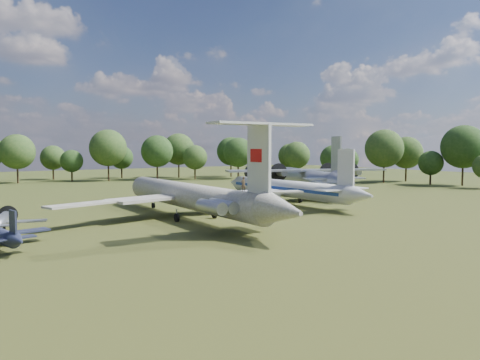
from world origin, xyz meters
TOP-DOWN VIEW (x-y plane):
  - ground at (0.00, 0.00)m, footprint 300.00×300.00m
  - il62_airliner at (0.25, -3.71)m, footprint 39.44×50.88m
  - tu104_jet at (23.09, 2.87)m, footprint 31.07×41.27m
  - an12_transport at (37.54, 12.87)m, footprint 47.04×49.52m
  - small_prop_northwest at (-23.41, -1.59)m, footprint 13.31×15.88m
  - person_on_il62 at (0.05, -17.53)m, footprint 0.65×0.47m

SIDE VIEW (x-z plane):
  - ground at x=0.00m, z-range 0.00..0.00m
  - small_prop_northwest at x=-23.41m, z-range 0.00..2.01m
  - tu104_jet at x=23.09m, z-range 0.00..4.11m
  - il62_airliner at x=0.25m, z-range 0.00..4.94m
  - an12_transport at x=37.54m, z-range 0.00..5.23m
  - person_on_il62 at x=0.05m, z-range 4.94..6.61m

